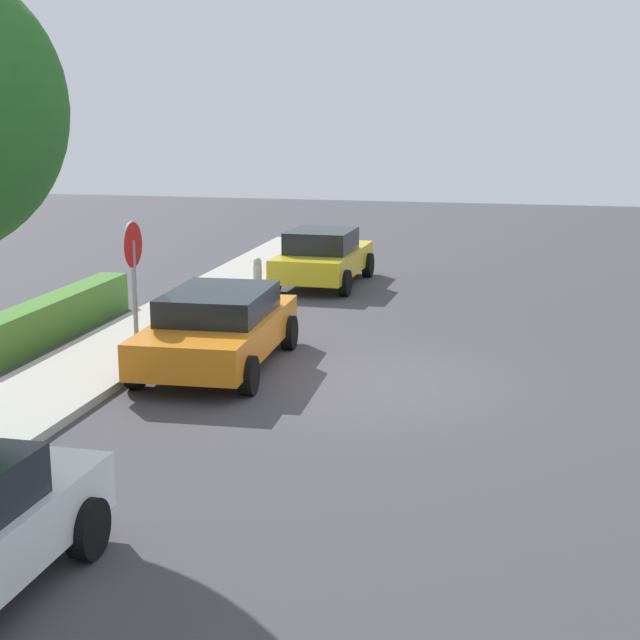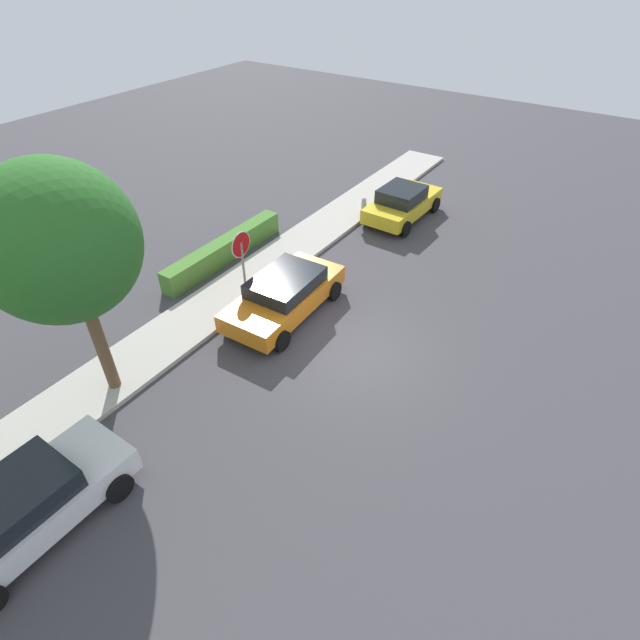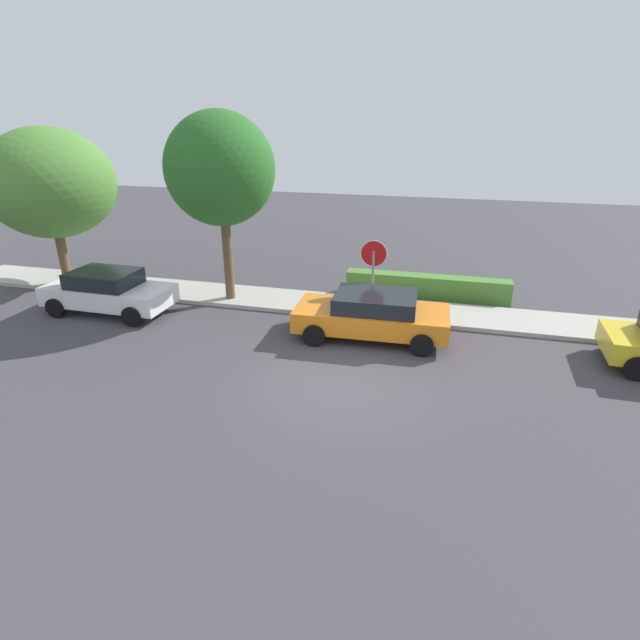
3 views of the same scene
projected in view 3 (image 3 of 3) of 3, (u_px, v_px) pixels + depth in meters
ground_plane at (338, 382)px, 12.38m from camera, size 60.00×60.00×0.00m
sidewalk_curb at (370, 308)px, 16.82m from camera, size 32.00×2.01×0.14m
stop_sign at (373, 265)px, 15.49m from camera, size 0.84×0.08×2.58m
parked_car_orange at (372, 314)px, 14.57m from camera, size 4.49×2.24×1.36m
parked_car_white at (108, 291)px, 16.45m from camera, size 4.19×2.02×1.41m
street_tree_near_corner at (220, 170)px, 16.03m from camera, size 3.55×3.55×6.31m
street_tree_mid_block at (50, 184)px, 17.96m from camera, size 4.51×4.51×5.76m
front_yard_hedge at (427, 287)px, 17.82m from camera, size 5.76×0.61×0.82m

